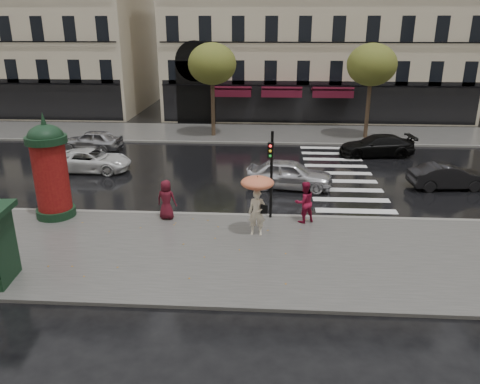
# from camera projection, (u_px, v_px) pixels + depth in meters

# --- Properties ---
(ground) EXTENTS (160.00, 160.00, 0.00)m
(ground) POSITION_uv_depth(u_px,v_px,m) (211.00, 248.00, 17.39)
(ground) COLOR black
(ground) RESTS_ON ground
(near_sidewalk) EXTENTS (90.00, 7.00, 0.12)m
(near_sidewalk) POSITION_uv_depth(u_px,v_px,m) (210.00, 253.00, 16.90)
(near_sidewalk) COLOR #474744
(near_sidewalk) RESTS_ON ground
(far_sidewalk) EXTENTS (90.00, 6.00, 0.12)m
(far_sidewalk) POSITION_uv_depth(u_px,v_px,m) (241.00, 133.00, 35.20)
(far_sidewalk) COLOR #474744
(far_sidewalk) RESTS_ON ground
(near_kerb) EXTENTS (90.00, 0.25, 0.14)m
(near_kerb) POSITION_uv_depth(u_px,v_px,m) (220.00, 215.00, 20.18)
(near_kerb) COLOR slate
(near_kerb) RESTS_ON ground
(far_kerb) EXTENTS (90.00, 0.25, 0.14)m
(far_kerb) POSITION_uv_depth(u_px,v_px,m) (239.00, 143.00, 32.38)
(far_kerb) COLOR slate
(far_kerb) RESTS_ON ground
(zebra_crossing) EXTENTS (3.60, 11.75, 0.01)m
(zebra_crossing) POSITION_uv_depth(u_px,v_px,m) (339.00, 173.00, 26.05)
(zebra_crossing) COLOR silver
(zebra_crossing) RESTS_ON ground
(tree_far_left) EXTENTS (3.40, 3.40, 6.64)m
(tree_far_left) POSITION_uv_depth(u_px,v_px,m) (212.00, 64.00, 32.64)
(tree_far_left) COLOR #38281C
(tree_far_left) RESTS_ON ground
(tree_far_right) EXTENTS (3.40, 3.40, 6.64)m
(tree_far_right) POSITION_uv_depth(u_px,v_px,m) (372.00, 65.00, 32.00)
(tree_far_right) COLOR #38281C
(tree_far_right) RESTS_ON ground
(woman_umbrella) EXTENTS (1.26, 1.26, 2.42)m
(woman_umbrella) POSITION_uv_depth(u_px,v_px,m) (257.00, 196.00, 17.69)
(woman_umbrella) COLOR #F0E2C6
(woman_umbrella) RESTS_ON near_sidewalk
(woman_red) EXTENTS (1.05, 0.97, 1.74)m
(woman_red) POSITION_uv_depth(u_px,v_px,m) (304.00, 202.00, 19.10)
(woman_red) COLOR maroon
(woman_red) RESTS_ON near_sidewalk
(man_burgundy) EXTENTS (0.90, 0.67, 1.68)m
(man_burgundy) POSITION_uv_depth(u_px,v_px,m) (166.00, 200.00, 19.44)
(man_burgundy) COLOR #50101B
(man_burgundy) RESTS_ON near_sidewalk
(morris_column) EXTENTS (1.66, 1.66, 4.45)m
(morris_column) POSITION_uv_depth(u_px,v_px,m) (50.00, 168.00, 19.28)
(morris_column) COLOR black
(morris_column) RESTS_ON near_sidewalk
(traffic_light) EXTENTS (0.27, 0.36, 3.71)m
(traffic_light) POSITION_uv_depth(u_px,v_px,m) (271.00, 167.00, 19.02)
(traffic_light) COLOR black
(traffic_light) RESTS_ON near_sidewalk
(car_silver) EXTENTS (4.50, 2.29, 1.47)m
(car_silver) POSITION_uv_depth(u_px,v_px,m) (289.00, 174.00, 23.47)
(car_silver) COLOR silver
(car_silver) RESTS_ON ground
(car_darkgrey) EXTENTS (3.94, 1.70, 1.26)m
(car_darkgrey) POSITION_uv_depth(u_px,v_px,m) (448.00, 176.00, 23.46)
(car_darkgrey) COLOR black
(car_darkgrey) RESTS_ON ground
(car_white) EXTENTS (4.53, 2.17, 1.25)m
(car_white) POSITION_uv_depth(u_px,v_px,m) (91.00, 160.00, 26.22)
(car_white) COLOR silver
(car_white) RESTS_ON ground
(car_black) EXTENTS (4.74, 2.30, 1.33)m
(car_black) POSITION_uv_depth(u_px,v_px,m) (377.00, 146.00, 29.21)
(car_black) COLOR black
(car_black) RESTS_ON ground
(car_far_silver) EXTENTS (4.10, 1.99, 1.35)m
(car_far_silver) POSITION_uv_depth(u_px,v_px,m) (92.00, 140.00, 30.49)
(car_far_silver) COLOR #98989C
(car_far_silver) RESTS_ON ground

